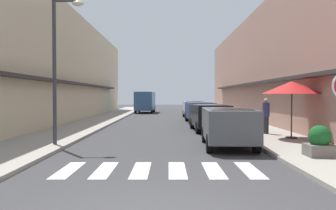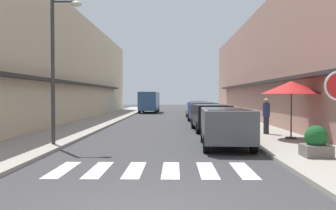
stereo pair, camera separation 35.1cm
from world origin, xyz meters
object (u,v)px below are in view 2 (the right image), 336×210
(parked_car_near, at_px, (226,123))
(street_lamp, at_px, (58,55))
(parked_car_distant, at_px, (197,107))
(planter_corner, at_px, (316,143))
(delivery_van, at_px, (149,100))
(parked_car_far, at_px, (202,110))
(parked_car_mid, at_px, (210,114))
(cafe_umbrella, at_px, (291,88))
(pedestrian_walking_near, at_px, (266,115))

(parked_car_near, bearing_deg, street_lamp, -179.76)
(parked_car_distant, xyz_separation_m, planter_corner, (2.31, -20.86, -0.38))
(delivery_van, relative_size, street_lamp, 0.99)
(parked_car_near, height_order, street_lamp, street_lamp)
(parked_car_near, distance_m, planter_corner, 3.62)
(parked_car_far, relative_size, delivery_van, 0.81)
(parked_car_mid, relative_size, parked_car_distant, 1.03)
(cafe_umbrella, bearing_deg, street_lamp, -168.24)
(planter_corner, bearing_deg, street_lamp, 162.44)
(parked_car_distant, xyz_separation_m, delivery_van, (-4.86, 9.68, 0.48))
(street_lamp, relative_size, planter_corner, 5.87)
(parked_car_distant, distance_m, pedestrian_walking_near, 14.49)
(parked_car_distant, bearing_deg, parked_car_far, -90.00)
(delivery_van, bearing_deg, planter_corner, -76.79)
(delivery_van, xyz_separation_m, pedestrian_walking_near, (7.31, -23.96, -0.39))
(delivery_van, bearing_deg, parked_car_mid, -77.24)
(cafe_umbrella, height_order, planter_corner, cafe_umbrella)
(parked_car_far, bearing_deg, parked_car_distant, 90.00)
(planter_corner, bearing_deg, pedestrian_walking_near, 88.79)
(parked_car_distant, height_order, cafe_umbrella, cafe_umbrella)
(cafe_umbrella, bearing_deg, planter_corner, -98.83)
(parked_car_near, height_order, cafe_umbrella, cafe_umbrella)
(parked_car_near, relative_size, delivery_van, 0.79)
(parked_car_mid, relative_size, planter_corner, 4.73)
(parked_car_distant, relative_size, street_lamp, 0.78)
(street_lamp, height_order, cafe_umbrella, street_lamp)
(parked_car_distant, height_order, planter_corner, parked_car_distant)
(parked_car_near, bearing_deg, pedestrian_walking_near, 57.30)
(parked_car_far, bearing_deg, parked_car_mid, -90.00)
(parked_car_mid, distance_m, parked_car_distant, 11.77)
(parked_car_distant, distance_m, street_lamp, 19.37)
(parked_car_mid, height_order, cafe_umbrella, cafe_umbrella)
(parked_car_distant, xyz_separation_m, cafe_umbrella, (3.04, -16.17, 1.37))
(parked_car_distant, bearing_deg, pedestrian_walking_near, -80.26)
(parked_car_mid, bearing_deg, pedestrian_walking_near, -45.63)
(pedestrian_walking_near, bearing_deg, parked_car_mid, 167.48)
(street_lamp, xyz_separation_m, planter_corner, (8.66, -2.74, -2.94))
(street_lamp, xyz_separation_m, cafe_umbrella, (9.39, 1.96, -1.20))
(delivery_van, bearing_deg, parked_car_far, -72.44)
(delivery_van, relative_size, pedestrian_walking_near, 3.20)
(delivery_van, height_order, pedestrian_walking_near, delivery_van)
(parked_car_far, relative_size, cafe_umbrella, 1.72)
(parked_car_near, distance_m, pedestrian_walking_near, 4.54)
(cafe_umbrella, bearing_deg, parked_car_near, -147.60)
(street_lamp, xyz_separation_m, pedestrian_walking_near, (8.80, 3.84, -2.47))
(parked_car_mid, bearing_deg, cafe_umbrella, -55.30)
(delivery_van, distance_m, pedestrian_walking_near, 25.05)
(pedestrian_walking_near, bearing_deg, delivery_van, 140.07)
(parked_car_mid, xyz_separation_m, street_lamp, (-6.35, -6.35, 2.56))
(street_lamp, distance_m, cafe_umbrella, 9.67)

